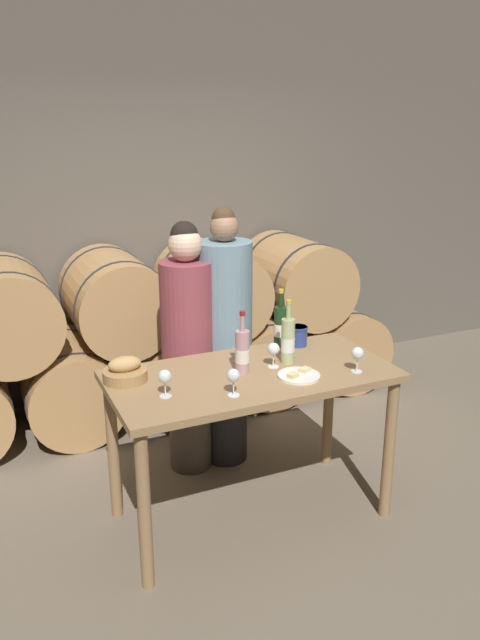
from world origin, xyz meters
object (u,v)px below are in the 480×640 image
object	(u,v)px
wine_bottle_rose	(242,352)
wine_glass_left	(233,376)
tasting_table	(251,393)
person_left	(188,348)
wine_glass_far_left	(165,377)
wine_glass_center	(273,350)
person_right	(225,338)
blue_crock	(298,335)
wine_glass_right	(358,354)
bread_basket	(125,372)
wine_bottle_white	(288,341)
cheese_plate	(299,375)
wine_bottle_red	(280,326)

from	to	relation	value
wine_bottle_rose	wine_glass_left	size ratio (longest dim) A/B	2.45
tasting_table	person_left	distance (m)	0.67
wine_glass_far_left	wine_glass_center	world-z (taller)	same
person_right	blue_crock	size ratio (longest dim) A/B	14.01
person_left	person_right	size ratio (longest dim) A/B	0.96
blue_crock	wine_glass_right	xyz separation A→B (m)	(0.09, -0.49, 0.04)
blue_crock	wine_glass_far_left	size ratio (longest dim) A/B	0.85
person_right	wine_glass_left	distance (m)	0.95
person_left	wine_glass_center	size ratio (longest dim) A/B	11.48
wine_glass_left	wine_bottle_rose	bearing A→B (deg)	57.08
wine_glass_right	wine_glass_left	bearing A→B (deg)	-179.60
tasting_table	bread_basket	xyz separation A→B (m)	(-0.64, 0.17, 0.17)
person_right	wine_glass_left	bearing A→B (deg)	-110.39
person_left	wine_glass_right	distance (m)	1.10
tasting_table	blue_crock	xyz separation A→B (m)	(0.43, 0.26, 0.19)
wine_glass_left	wine_bottle_white	bearing A→B (deg)	31.81
tasting_table	wine_glass_right	world-z (taller)	wine_glass_right
cheese_plate	wine_bottle_red	bearing A→B (deg)	74.10
blue_crock	bread_basket	bearing A→B (deg)	-175.06
tasting_table	wine_bottle_red	bearing A→B (deg)	42.57
tasting_table	wine_bottle_red	world-z (taller)	wine_bottle_red
person_left	cheese_plate	xyz separation A→B (m)	(0.33, -0.81, 0.07)
wine_bottle_white	wine_glass_left	xyz separation A→B (m)	(-0.45, -0.28, -0.03)
tasting_table	wine_glass_right	bearing A→B (deg)	-23.31
bread_basket	wine_glass_right	size ratio (longest dim) A/B	1.64
person_left	wine_glass_far_left	bearing A→B (deg)	-116.96
person_right	wine_glass_right	world-z (taller)	person_right
person_right	wine_bottle_white	bearing A→B (deg)	-78.63
wine_bottle_white	bread_basket	bearing A→B (deg)	172.18
wine_bottle_white	blue_crock	size ratio (longest dim) A/B	3.01
person_right	wine_glass_far_left	bearing A→B (deg)	-130.01
blue_crock	wine_glass_far_left	distance (m)	1.01
wine_bottle_red	wine_bottle_rose	distance (m)	0.47
bread_basket	wine_glass_right	xyz separation A→B (m)	(1.16, -0.39, 0.05)
person_left	wine_glass_center	distance (m)	0.71
person_right	wine_glass_center	world-z (taller)	person_right
blue_crock	wine_glass_far_left	bearing A→B (deg)	-158.70
wine_glass_far_left	wine_glass_left	xyz separation A→B (m)	(0.31, -0.13, 0.00)
wine_bottle_rose	blue_crock	xyz separation A→B (m)	(0.48, 0.25, -0.06)
wine_bottle_rose	wine_glass_left	distance (m)	0.29
blue_crock	wine_glass_center	size ratio (longest dim) A/B	0.85
wine_bottle_red	wine_glass_left	world-z (taller)	wine_bottle_red
wine_bottle_white	wine_glass_center	distance (m)	0.11
tasting_table	wine_glass_far_left	world-z (taller)	wine_glass_far_left
person_left	person_right	xyz separation A→B (m)	(0.25, -0.00, 0.03)
blue_crock	bread_basket	size ratio (longest dim) A/B	0.52
cheese_plate	wine_glass_center	size ratio (longest dim) A/B	1.60
person_left	tasting_table	bearing A→B (deg)	-79.01
cheese_plate	wine_glass_center	distance (m)	0.21
wine_glass_far_left	person_right	bearing A→B (deg)	49.99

